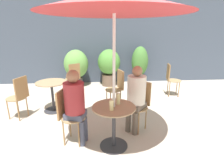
% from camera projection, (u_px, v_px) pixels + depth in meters
% --- Properties ---
extents(ground_plane, '(20.00, 20.00, 0.00)m').
position_uv_depth(ground_plane, '(119.00, 147.00, 2.94)').
color(ground_plane, '#B2A899').
extents(storefront_wall, '(10.00, 0.06, 3.00)m').
position_uv_depth(storefront_wall, '(107.00, 41.00, 6.22)').
color(storefront_wall, '#3D4756').
rests_on(storefront_wall, ground_plane).
extents(cafe_table_near, '(0.69, 0.69, 0.73)m').
position_uv_depth(cafe_table_near, '(114.00, 119.00, 2.81)').
color(cafe_table_near, '#2D2D33').
rests_on(cafe_table_near, ground_plane).
extents(cafe_table_far, '(0.71, 0.71, 0.73)m').
position_uv_depth(cafe_table_far, '(52.00, 91.00, 4.13)').
color(cafe_table_far, '#2D2D33').
rests_on(cafe_table_far, ground_plane).
extents(bistro_chair_0, '(0.47, 0.47, 0.95)m').
position_uv_depth(bistro_chair_0, '(140.00, 101.00, 3.37)').
color(bistro_chair_0, '#997F56').
rests_on(bistro_chair_0, ground_plane).
extents(bistro_chair_1, '(0.44, 0.42, 0.95)m').
position_uv_depth(bistro_chair_1, '(68.00, 112.00, 2.93)').
color(bistro_chair_1, '#997F56').
rests_on(bistro_chair_1, ground_plane).
extents(bistro_chair_2, '(0.45, 0.44, 0.95)m').
position_uv_depth(bistro_chair_2, '(19.00, 94.00, 3.74)').
color(bistro_chair_2, '#997F56').
rests_on(bistro_chair_2, ground_plane).
extents(bistro_chair_3, '(0.43, 0.41, 0.95)m').
position_uv_depth(bistro_chair_3, '(171.00, 77.00, 5.11)').
color(bistro_chair_3, '#997F56').
rests_on(bistro_chair_3, ground_plane).
extents(bistro_chair_4, '(0.45, 0.43, 0.95)m').
position_uv_depth(bistro_chair_4, '(117.00, 85.00, 4.33)').
color(bistro_chair_4, '#997F56').
rests_on(bistro_chair_4, ground_plane).
extents(bistro_chair_5, '(0.46, 0.47, 0.95)m').
position_uv_depth(bistro_chair_5, '(74.00, 76.00, 5.24)').
color(bistro_chair_5, '#997F56').
rests_on(bistro_chair_5, ground_plane).
extents(seated_person_0, '(0.43, 0.43, 1.28)m').
position_uv_depth(seated_person_0, '(136.00, 94.00, 3.20)').
color(seated_person_0, brown).
rests_on(seated_person_0, ground_plane).
extents(seated_person_1, '(0.38, 0.35, 1.29)m').
position_uv_depth(seated_person_1, '(75.00, 101.00, 2.84)').
color(seated_person_1, '#42475B').
rests_on(seated_person_1, ground_plane).
extents(beer_glass_0, '(0.06, 0.06, 0.16)m').
position_uv_depth(beer_glass_0, '(112.00, 105.00, 2.60)').
color(beer_glass_0, beige).
rests_on(beer_glass_0, cafe_table_near).
extents(beer_glass_1, '(0.06, 0.06, 0.18)m').
position_uv_depth(beer_glass_1, '(118.00, 99.00, 2.83)').
color(beer_glass_1, beige).
rests_on(beer_glass_1, cafe_table_near).
extents(potted_plant_0, '(0.82, 0.82, 1.26)m').
position_uv_depth(potted_plant_0, '(76.00, 65.00, 5.94)').
color(potted_plant_0, '#47423D').
rests_on(potted_plant_0, ground_plane).
extents(potted_plant_1, '(0.77, 0.77, 1.27)m').
position_uv_depth(potted_plant_1, '(109.00, 65.00, 6.05)').
color(potted_plant_1, brown).
rests_on(potted_plant_1, ground_plane).
extents(potted_plant_2, '(0.57, 0.57, 1.36)m').
position_uv_depth(potted_plant_2, '(140.00, 65.00, 6.11)').
color(potted_plant_2, '#47423D').
rests_on(potted_plant_2, ground_plane).
extents(umbrella, '(2.07, 2.07, 2.37)m').
position_uv_depth(umbrella, '(114.00, 2.00, 2.31)').
color(umbrella, silver).
rests_on(umbrella, ground_plane).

